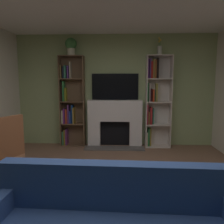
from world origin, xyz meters
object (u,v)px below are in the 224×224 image
potted_plant (71,45)px  vase_with_flowers (160,49)px  fireplace (115,121)px  bookshelf_left (70,103)px  tv (115,87)px  bookshelf_right (155,100)px

potted_plant → vase_with_flowers: (2.04, 0.00, -0.08)m
fireplace → potted_plant: size_ratio=3.44×
fireplace → vase_with_flowers: bearing=-1.0°
fireplace → bookshelf_left: bookshelf_left is taller
fireplace → vase_with_flowers: vase_with_flowers is taller
tv → bookshelf_left: 1.16m
fireplace → bookshelf_right: (0.95, 0.02, 0.53)m
bookshelf_left → vase_with_flowers: bearing=-1.3°
fireplace → potted_plant: potted_plant is taller
bookshelf_left → potted_plant: size_ratio=5.33×
tv → vase_with_flowers: 1.35m
tv → bookshelf_right: bookshelf_right is taller
bookshelf_left → potted_plant: potted_plant is taller
tv → bookshelf_left: (-1.09, -0.07, -0.39)m
bookshelf_left → bookshelf_right: (2.04, -0.01, 0.09)m
vase_with_flowers → bookshelf_left: bearing=178.7°
potted_plant → tv: bearing=6.7°
fireplace → potted_plant: 2.06m
tv → bookshelf_right: 1.00m
fireplace → tv: tv is taller
potted_plant → vase_with_flowers: size_ratio=1.02×
tv → potted_plant: size_ratio=2.75×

